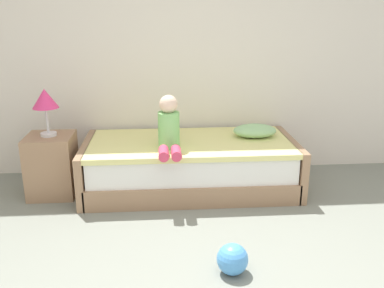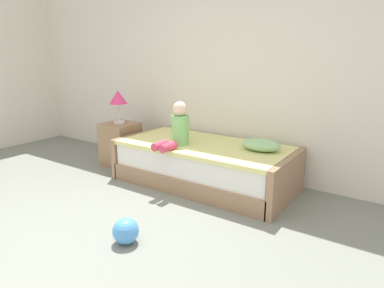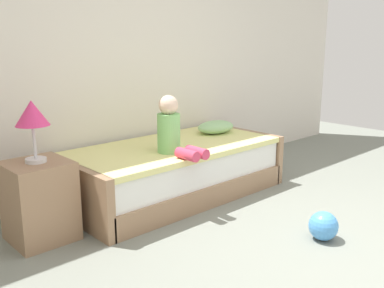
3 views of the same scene
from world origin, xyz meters
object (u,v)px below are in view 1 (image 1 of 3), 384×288
bed (190,165)px  table_lamp (45,101)px  child_figure (169,128)px  nightstand (52,165)px  pillow (255,131)px  toy_ball (232,259)px

bed → table_lamp: table_lamp is taller
table_lamp → child_figure: table_lamp is taller
nightstand → pillow: 2.04m
child_figure → toy_ball: child_figure is taller
table_lamp → child_figure: (1.14, -0.18, -0.23)m
nightstand → table_lamp: table_lamp is taller
bed → child_figure: bearing=-132.8°
nightstand → toy_ball: (1.54, -1.45, -0.19)m
nightstand → table_lamp: size_ratio=1.33×
bed → pillow: size_ratio=4.80×
bed → pillow: pillow is taller
child_figure → toy_ball: bearing=-72.6°
child_figure → pillow: 0.95m
nightstand → table_lamp: (0.00, 0.00, 0.64)m
nightstand → child_figure: (1.14, -0.18, 0.40)m
table_lamp → pillow: (2.02, 0.14, -0.37)m
nightstand → child_figure: size_ratio=1.18×
nightstand → toy_ball: bearing=-43.3°
table_lamp → toy_ball: size_ratio=2.05×
pillow → toy_ball: bearing=-106.9°
child_figure → toy_ball: size_ratio=2.33×
table_lamp → child_figure: 1.18m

